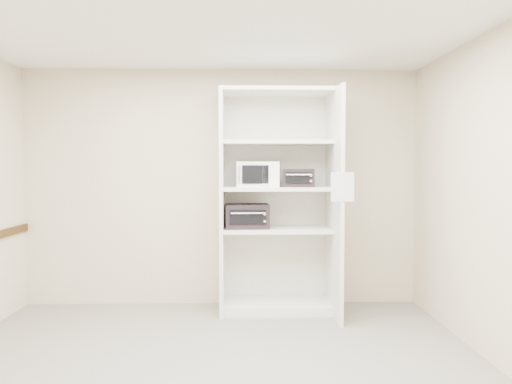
{
  "coord_description": "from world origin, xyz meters",
  "views": [
    {
      "loc": [
        0.24,
        -3.75,
        1.58
      ],
      "look_at": [
        0.38,
        1.32,
        1.33
      ],
      "focal_mm": 35.0,
      "sensor_mm": 36.0,
      "label": 1
    }
  ],
  "objects_px": {
    "shelving_unit": "(281,208)",
    "toaster_oven_upper": "(299,178)",
    "microwave": "(258,174)",
    "toaster_oven_lower": "(247,216)"
  },
  "relations": [
    {
      "from": "shelving_unit",
      "to": "toaster_oven_upper",
      "type": "relative_size",
      "value": 7.1
    },
    {
      "from": "shelving_unit",
      "to": "toaster_oven_upper",
      "type": "xyz_separation_m",
      "value": [
        0.19,
        -0.06,
        0.34
      ]
    },
    {
      "from": "microwave",
      "to": "shelving_unit",
      "type": "bearing_deg",
      "value": 2.4
    },
    {
      "from": "shelving_unit",
      "to": "toaster_oven_upper",
      "type": "height_order",
      "value": "shelving_unit"
    },
    {
      "from": "toaster_oven_lower",
      "to": "microwave",
      "type": "bearing_deg",
      "value": 7.64
    },
    {
      "from": "microwave",
      "to": "toaster_oven_upper",
      "type": "xyz_separation_m",
      "value": [
        0.44,
        -0.06,
        -0.04
      ]
    },
    {
      "from": "microwave",
      "to": "toaster_oven_upper",
      "type": "distance_m",
      "value": 0.44
    },
    {
      "from": "microwave",
      "to": "toaster_oven_lower",
      "type": "height_order",
      "value": "microwave"
    },
    {
      "from": "microwave",
      "to": "toaster_oven_upper",
      "type": "bearing_deg",
      "value": -5.83
    },
    {
      "from": "microwave",
      "to": "toaster_oven_upper",
      "type": "relative_size",
      "value": 1.34
    }
  ]
}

